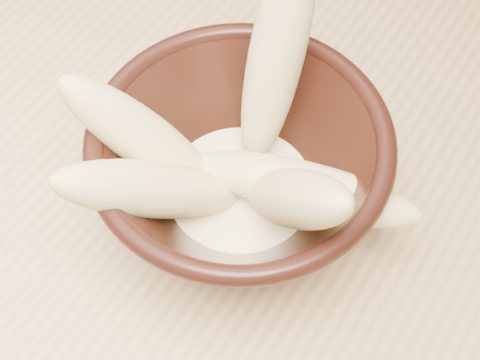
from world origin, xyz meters
name	(u,v)px	position (x,y,z in m)	size (l,w,h in m)	color
bowl	(240,173)	(-0.21, -0.12, 0.82)	(0.21, 0.21, 0.12)	black
milk_puddle	(240,193)	(-0.21, -0.12, 0.79)	(0.12, 0.12, 0.02)	#FCF7CB
banana_upright	(277,54)	(-0.22, -0.06, 0.88)	(0.04, 0.04, 0.19)	#E7D188
banana_left	(143,139)	(-0.27, -0.15, 0.85)	(0.04, 0.04, 0.15)	#E7D188
banana_right	(294,198)	(-0.16, -0.14, 0.86)	(0.04, 0.04, 0.16)	#E7D188
banana_across	(303,188)	(-0.17, -0.11, 0.82)	(0.04, 0.04, 0.17)	#E7D188
banana_front	(154,189)	(-0.25, -0.18, 0.84)	(0.04, 0.04, 0.16)	#E7D188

